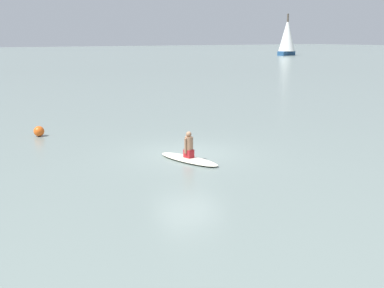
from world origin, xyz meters
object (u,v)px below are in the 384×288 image
at_px(person_paddler, 189,146).
at_px(buoy_marker, 39,131).
at_px(surfboard, 189,159).
at_px(sailboat_distant, 287,36).

height_order(person_paddler, buoy_marker, person_paddler).
distance_m(person_paddler, buoy_marker, 8.09).
bearing_deg(person_paddler, surfboard, -49.62).
height_order(person_paddler, sailboat_distant, sailboat_distant).
relative_size(surfboard, sailboat_distant, 0.29).
bearing_deg(surfboard, sailboat_distant, 121.54).
xyz_separation_m(surfboard, sailboat_distant, (-74.71, 68.52, 4.39)).
relative_size(surfboard, person_paddler, 2.88).
height_order(surfboard, person_paddler, person_paddler).
bearing_deg(surfboard, person_paddler, 130.38).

